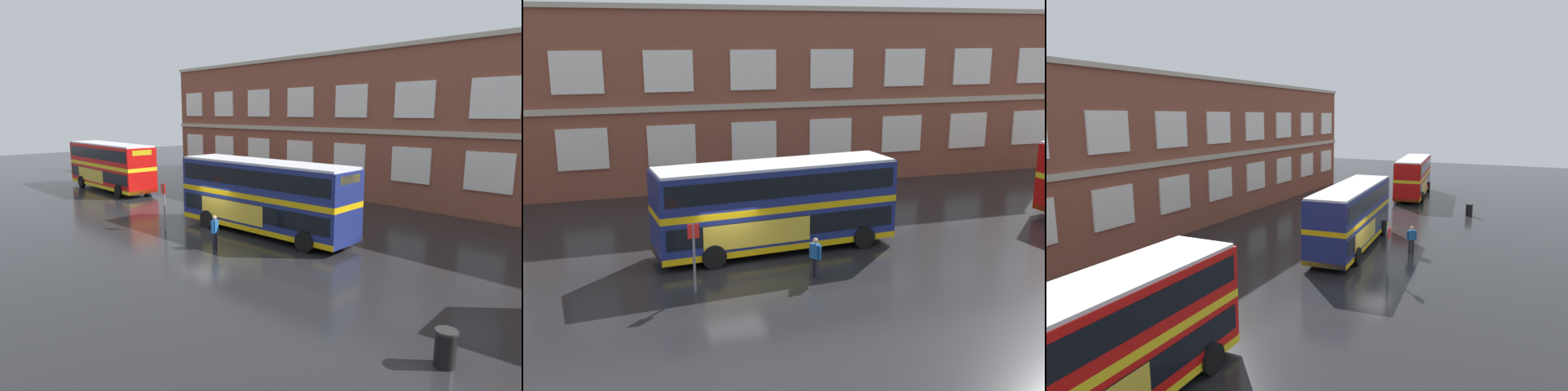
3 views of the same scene
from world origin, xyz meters
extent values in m
plane|color=black|center=(0.00, 2.00, 0.00)|extent=(120.00, 120.00, 0.00)
cube|color=brown|center=(2.01, 18.00, 5.54)|extent=(51.99, 8.00, 11.09)
cube|color=#B2A893|center=(2.01, 13.92, 5.32)|extent=(51.99, 0.16, 0.36)
cube|color=#B2A893|center=(2.01, 13.95, 11.24)|extent=(51.99, 0.28, 0.30)
cube|color=silver|center=(-5.79, 13.94, 3.10)|extent=(2.91, 0.12, 2.44)
cube|color=silver|center=(-0.59, 13.94, 3.10)|extent=(2.91, 0.12, 2.44)
cube|color=silver|center=(4.61, 13.94, 3.10)|extent=(2.91, 0.12, 2.44)
cube|color=silver|center=(9.81, 13.94, 3.10)|extent=(2.91, 0.12, 2.44)
cube|color=silver|center=(15.01, 13.94, 3.10)|extent=(2.91, 0.12, 2.44)
cube|color=silver|center=(20.21, 13.94, 3.10)|extent=(2.91, 0.12, 2.44)
cube|color=silver|center=(25.41, 13.94, 3.10)|extent=(2.91, 0.12, 2.44)
cube|color=silver|center=(-5.79, 13.94, 7.54)|extent=(2.91, 0.12, 2.44)
cube|color=silver|center=(-0.59, 13.94, 7.54)|extent=(2.91, 0.12, 2.44)
cube|color=silver|center=(4.61, 13.94, 7.54)|extent=(2.91, 0.12, 2.44)
cube|color=silver|center=(9.81, 13.94, 7.54)|extent=(2.91, 0.12, 2.44)
cube|color=silver|center=(15.01, 13.94, 7.54)|extent=(2.91, 0.12, 2.44)
cube|color=silver|center=(20.21, 13.94, 7.54)|extent=(2.91, 0.12, 2.44)
cube|color=silver|center=(25.41, 13.94, 7.54)|extent=(2.91, 0.12, 2.44)
cube|color=black|center=(-17.21, 2.16, 1.44)|extent=(10.61, 2.82, 0.90)
cube|color=yellow|center=(-17.21, 2.16, 2.25)|extent=(11.05, 2.79, 0.30)
cube|color=red|center=(-17.21, 2.16, 3.17)|extent=(11.05, 2.79, 1.55)
cube|color=black|center=(-17.21, 2.16, 3.25)|extent=(10.61, 2.82, 0.90)
cube|color=silver|center=(-17.21, 2.16, 4.01)|extent=(10.83, 2.68, 0.12)
cube|color=yellow|center=(-11.74, 2.28, 3.60)|extent=(0.10, 1.66, 0.40)
cylinder|color=black|center=(-13.33, 0.97, 0.52)|extent=(1.05, 0.34, 1.04)
cylinder|color=black|center=(-13.39, 3.52, 0.52)|extent=(1.05, 0.34, 1.04)
cube|color=navy|center=(2.48, 1.99, 1.23)|extent=(11.17, 3.43, 1.75)
cube|color=black|center=(2.48, 1.99, 1.44)|extent=(10.74, 3.44, 0.90)
cube|color=gold|center=(2.48, 1.99, 2.25)|extent=(11.17, 3.43, 0.30)
cube|color=navy|center=(2.48, 1.99, 3.17)|extent=(11.17, 3.43, 1.55)
cube|color=black|center=(2.48, 1.99, 3.25)|extent=(10.74, 3.44, 0.90)
cube|color=gold|center=(2.48, 1.99, 0.49)|extent=(11.17, 3.45, 0.28)
cube|color=silver|center=(2.48, 1.99, 4.01)|extent=(10.94, 3.31, 0.12)
cube|color=gold|center=(1.27, 0.60, 1.31)|extent=(4.83, 0.42, 1.10)
cube|color=yellow|center=(7.94, 2.44, 3.60)|extent=(0.19, 1.66, 0.40)
cylinder|color=black|center=(6.42, 1.04, 0.52)|extent=(1.06, 0.40, 1.04)
cylinder|color=black|center=(6.22, 3.58, 0.52)|extent=(1.06, 0.40, 1.04)
cylinder|color=black|center=(-0.70, 0.46, 0.52)|extent=(1.06, 0.40, 1.04)
cylinder|color=black|center=(-0.91, 3.00, 0.52)|extent=(1.06, 0.40, 1.04)
cube|color=red|center=(23.31, 2.87, 1.23)|extent=(11.22, 3.78, 1.75)
cube|color=black|center=(23.31, 2.87, 1.44)|extent=(10.78, 3.77, 0.90)
cube|color=yellow|center=(23.31, 2.87, 2.25)|extent=(11.22, 3.78, 0.30)
cube|color=red|center=(23.31, 2.87, 3.17)|extent=(11.22, 3.78, 1.55)
cube|color=black|center=(23.31, 2.87, 3.25)|extent=(10.78, 3.77, 0.90)
cube|color=yellow|center=(23.31, 2.87, 0.49)|extent=(11.22, 3.80, 0.28)
cube|color=silver|center=(23.31, 2.87, 4.01)|extent=(10.99, 3.65, 0.12)
cube|color=gold|center=(22.14, 1.44, 1.31)|extent=(4.81, 0.58, 1.10)
cube|color=yellow|center=(28.74, 3.49, 3.60)|extent=(0.25, 1.65, 0.40)
cylinder|color=black|center=(27.28, 2.04, 0.52)|extent=(1.07, 0.44, 1.04)
cylinder|color=black|center=(26.99, 4.57, 0.52)|extent=(1.07, 0.44, 1.04)
cylinder|color=black|center=(20.17, 1.23, 0.52)|extent=(1.07, 0.44, 1.04)
cylinder|color=black|center=(19.88, 3.77, 0.52)|extent=(1.07, 0.44, 1.04)
cylinder|color=black|center=(3.04, -1.89, 0.42)|extent=(0.21, 0.21, 0.85)
cylinder|color=black|center=(2.95, -1.71, 0.42)|extent=(0.21, 0.21, 0.85)
cube|color=#194C8C|center=(3.00, -1.80, 1.15)|extent=(0.39, 0.46, 0.60)
cylinder|color=#194C8C|center=(3.11, -2.04, 1.12)|extent=(0.15, 0.15, 0.57)
cylinder|color=#194C8C|center=(2.88, -1.57, 1.12)|extent=(0.15, 0.15, 0.57)
sphere|color=tan|center=(3.00, -1.80, 1.59)|extent=(0.22, 0.22, 0.22)
cylinder|color=slate|center=(-1.87, -1.72, 1.35)|extent=(0.10, 0.10, 2.70)
cube|color=red|center=(-1.87, -1.74, 2.42)|extent=(0.44, 0.04, 0.56)
cylinder|color=black|center=(15.70, -3.74, 0.47)|extent=(0.56, 0.56, 0.95)
cylinder|color=black|center=(15.70, -3.74, 0.99)|extent=(0.60, 0.60, 0.08)
camera|label=1|loc=(20.54, -14.87, 6.67)|focal=31.26mm
camera|label=2|loc=(-5.30, -24.13, 9.47)|focal=43.08mm
camera|label=3|loc=(-24.38, -8.00, 8.49)|focal=31.21mm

